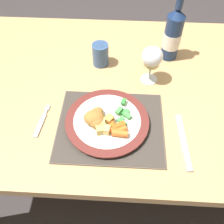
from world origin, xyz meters
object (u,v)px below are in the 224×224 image
object	(u,v)px
table_knife	(186,146)
drinking_cup	(101,54)
fork	(42,123)
bottle	(174,35)
wine_glass	(153,58)
dining_table	(122,98)
dinner_plate	(108,121)

from	to	relation	value
table_knife	drinking_cup	world-z (taller)	drinking_cup
fork	bottle	world-z (taller)	bottle
table_knife	wine_glass	size ratio (longest dim) A/B	1.40
table_knife	drinking_cup	bearing A→B (deg)	127.90
dining_table	fork	bearing A→B (deg)	-142.70
wine_glass	bottle	distance (m)	0.17
dinner_plate	table_knife	distance (m)	0.26
dining_table	wine_glass	distance (m)	0.21
dinner_plate	wine_glass	world-z (taller)	wine_glass
dining_table	bottle	distance (m)	0.32
dinner_plate	bottle	xyz separation A→B (m)	(0.23, 0.37, 0.09)
table_knife	dining_table	bearing A→B (deg)	127.53
bottle	table_knife	bearing A→B (deg)	-88.05
dining_table	wine_glass	xyz separation A→B (m)	(0.10, 0.03, 0.19)
fork	bottle	bearing A→B (deg)	39.64
dining_table	dinner_plate	xyz separation A→B (m)	(-0.04, -0.19, 0.10)
dinner_plate	table_knife	world-z (taller)	dinner_plate
bottle	dining_table	bearing A→B (deg)	-137.34
dining_table	fork	world-z (taller)	fork
table_knife	drinking_cup	size ratio (longest dim) A/B	2.30
dining_table	fork	xyz separation A→B (m)	(-0.26, -0.20, 0.08)
fork	table_knife	world-z (taller)	table_knife
fork	table_knife	xyz separation A→B (m)	(0.47, -0.06, 0.00)
dinner_plate	fork	distance (m)	0.22
fork	wine_glass	size ratio (longest dim) A/B	0.91
fork	bottle	xyz separation A→B (m)	(0.45, 0.37, 0.10)
wine_glass	drinking_cup	size ratio (longest dim) A/B	1.63
wine_glass	drinking_cup	bearing A→B (deg)	156.40
dinner_plate	bottle	size ratio (longest dim) A/B	1.00
dinner_plate	table_knife	size ratio (longest dim) A/B	1.31
wine_glass	bottle	xyz separation A→B (m)	(0.09, 0.15, 0.00)
table_knife	bottle	xyz separation A→B (m)	(-0.01, 0.44, 0.10)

